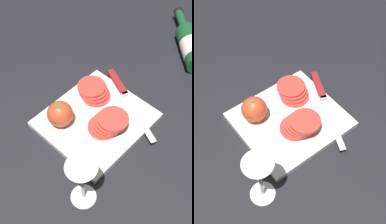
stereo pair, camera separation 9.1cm
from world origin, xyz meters
TOP-DOWN VIEW (x-y plane):
  - ground_plane at (0.00, 0.00)m, footprint 3.00×3.00m
  - cutting_board at (0.08, 0.01)m, footprint 0.30×0.28m
  - wine_glass at (-0.12, -0.13)m, footprint 0.08×0.08m
  - whole_tomato at (0.00, 0.07)m, footprint 0.08×0.08m
  - knife at (0.22, 0.02)m, footprint 0.14×0.28m
  - tomato_slice_stack_near at (0.08, -0.04)m, footprint 0.11×0.11m
  - tomato_slice_stack_far at (0.14, 0.07)m, footprint 0.09×0.11m

SIDE VIEW (x-z plane):
  - ground_plane at x=0.00m, z-range 0.00..0.00m
  - cutting_board at x=0.08m, z-range 0.00..0.02m
  - knife at x=0.22m, z-range 0.02..0.03m
  - tomato_slice_stack_far at x=0.14m, z-range 0.02..0.05m
  - tomato_slice_stack_near at x=0.08m, z-range 0.02..0.06m
  - whole_tomato at x=0.00m, z-range 0.02..0.09m
  - wine_glass at x=-0.12m, z-range 0.03..0.20m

